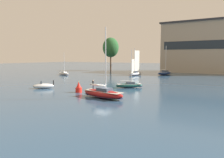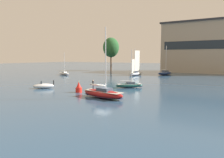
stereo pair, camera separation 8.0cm
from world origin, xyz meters
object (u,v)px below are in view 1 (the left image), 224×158
at_px(sailboat_moored_near_marina, 64,73).
at_px(channel_buoy, 79,88).
at_px(sailboat_moored_far_slip, 129,85).
at_px(tree_shore_left, 111,48).
at_px(sailboat_moored_mid_channel, 165,73).
at_px(sailboat_moored_outer_mooring, 135,73).
at_px(sailboat_main, 103,93).
at_px(motor_tender, 44,86).

xyz_separation_m(sailboat_moored_near_marina, channel_buoy, (32.11, -28.65, 0.32)).
bearing_deg(channel_buoy, sailboat_moored_far_slip, 62.95).
xyz_separation_m(tree_shore_left, sailboat_moored_mid_channel, (32.23, -11.59, -10.95)).
bearing_deg(sailboat_moored_outer_mooring, sailboat_moored_near_marina, -151.73).
height_order(sailboat_moored_outer_mooring, channel_buoy, sailboat_moored_outer_mooring).
bearing_deg(channel_buoy, sailboat_moored_outer_mooring, 100.60).
bearing_deg(sailboat_moored_far_slip, sailboat_moored_mid_channel, 97.05).
distance_m(sailboat_moored_near_marina, sailboat_moored_outer_mooring, 27.60).
bearing_deg(tree_shore_left, sailboat_moored_mid_channel, -19.79).
bearing_deg(sailboat_moored_mid_channel, channel_buoy, -90.89).
distance_m(sailboat_main, sailboat_moored_outer_mooring, 46.69).
height_order(sailboat_moored_outer_mooring, motor_tender, sailboat_moored_outer_mooring).
height_order(sailboat_main, sailboat_moored_far_slip, sailboat_main).
bearing_deg(sailboat_main, channel_buoy, 162.12).
height_order(tree_shore_left, sailboat_main, tree_shore_left).
bearing_deg(channel_buoy, sailboat_main, -17.88).
bearing_deg(sailboat_moored_mid_channel, sailboat_moored_outer_mooring, -135.97).
relative_size(sailboat_main, sailboat_moored_mid_channel, 1.06).
relative_size(sailboat_moored_outer_mooring, channel_buoy, 4.53).
bearing_deg(sailboat_main, sailboat_moored_near_marina, 141.87).
xyz_separation_m(tree_shore_left, sailboat_moored_outer_mooring, (23.64, -19.89, -10.86)).
xyz_separation_m(sailboat_moored_near_marina, sailboat_moored_far_slip, (37.72, -17.67, -0.00)).
xyz_separation_m(sailboat_moored_outer_mooring, motor_tender, (-2.39, -41.76, -0.29)).
height_order(sailboat_main, sailboat_moored_near_marina, sailboat_main).
distance_m(sailboat_main, sailboat_moored_far_slip, 13.51).
bearing_deg(sailboat_moored_outer_mooring, channel_buoy, -79.40).
height_order(sailboat_main, motor_tender, sailboat_main).
bearing_deg(sailboat_moored_mid_channel, sailboat_moored_far_slip, -82.95).
height_order(tree_shore_left, sailboat_moored_mid_channel, tree_shore_left).
height_order(tree_shore_left, sailboat_moored_near_marina, tree_shore_left).
distance_m(sailboat_moored_near_marina, motor_tender, 36.09).
xyz_separation_m(tree_shore_left, motor_tender, (21.25, -61.65, -11.15)).
xyz_separation_m(sailboat_main, channel_buoy, (-7.45, 2.40, 0.10)).
xyz_separation_m(sailboat_moored_mid_channel, sailboat_moored_far_slip, (4.83, -39.04, -0.18)).
relative_size(sailboat_moored_near_marina, channel_buoy, 3.83).
xyz_separation_m(sailboat_main, sailboat_moored_near_marina, (-39.56, 31.06, -0.22)).
bearing_deg(sailboat_moored_near_marina, sailboat_main, -38.13).
relative_size(tree_shore_left, sailboat_main, 1.40).
distance_m(motor_tender, channel_buoy, 10.21).
relative_size(sailboat_moored_near_marina, sailboat_moored_outer_mooring, 0.84).
relative_size(sailboat_main, sailboat_moored_far_slip, 1.38).
height_order(sailboat_moored_far_slip, sailboat_moored_outer_mooring, sailboat_moored_outer_mooring).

